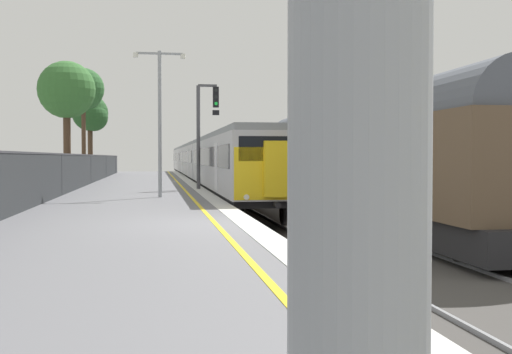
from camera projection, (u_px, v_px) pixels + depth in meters
name	position (u px, v px, depth m)	size (l,w,h in m)	color
ground	(340.00, 247.00, 15.12)	(17.40, 110.00, 1.21)	slate
commuter_train_at_platform	(202.00, 161.00, 51.77)	(2.83, 64.42, 3.81)	#B7B7BC
freight_train_adjacent_track	(353.00, 156.00, 25.24)	(2.60, 24.89, 4.75)	#232326
signal_gantry	(204.00, 124.00, 30.49)	(1.10, 0.24, 5.07)	#47474C
platform_lamp_mid	(160.00, 111.00, 24.30)	(2.00, 0.20, 5.63)	#93999E
background_tree_left	(84.00, 91.00, 45.71)	(2.99, 2.99, 8.00)	#473323
background_tree_centre	(67.00, 92.00, 35.17)	(3.19, 3.19, 6.91)	#473323
background_tree_right	(91.00, 115.00, 51.48)	(2.95, 3.06, 6.63)	#473323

